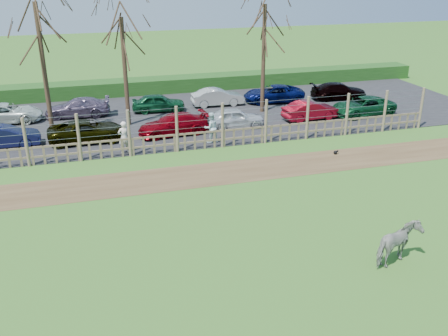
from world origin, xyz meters
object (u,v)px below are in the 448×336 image
object	(u,v)px
car_2	(87,131)
car_5	(310,110)
car_12	(274,94)
car_11	(217,97)
car_8	(6,113)
car_13	(339,91)
car_10	(158,103)
car_9	(78,108)
car_3	(173,125)
tree_left	(40,38)
tree_right	(264,33)
tree_mid	(123,46)
car_4	(235,118)
visitor_b	(211,128)
car_1	(5,137)
crow	(336,152)
car_6	(363,106)
visitor_a	(124,137)
zebra	(398,244)

from	to	relation	value
car_2	car_5	xyz separation A→B (m)	(13.86, 0.43, 0.00)
car_12	car_11	bearing A→B (deg)	-85.92
car_8	car_12	bearing A→B (deg)	-87.29
car_13	car_10	bearing A→B (deg)	93.41
car_9	car_3	bearing A→B (deg)	48.77
tree_left	tree_right	size ratio (longest dim) A/B	1.07
tree_mid	car_13	distance (m)	16.31
tree_left	car_4	size ratio (longest dim) A/B	2.24
visitor_b	car_10	bearing A→B (deg)	-86.28
tree_right	car_9	world-z (taller)	tree_right
tree_mid	car_1	distance (m)	8.42
car_1	tree_right	bearing A→B (deg)	-82.27
crow	car_10	xyz separation A→B (m)	(-7.68, 10.68, 0.53)
tree_mid	car_3	xyz separation A→B (m)	(2.32, -2.70, -4.23)
car_3	car_6	world-z (taller)	same
tree_left	car_12	xyz separation A→B (m)	(15.17, 3.63, -4.98)
tree_mid	car_2	distance (m)	5.56
car_10	car_3	bearing A→B (deg)	-173.95
crow	car_5	xyz separation A→B (m)	(1.38, 6.09, 0.53)
car_1	car_8	xyz separation A→B (m)	(-0.44, 4.94, 0.00)
visitor_a	car_2	distance (m)	3.04
visitor_b	car_8	bearing A→B (deg)	-43.04
car_11	car_12	size ratio (longest dim) A/B	0.84
car_6	car_11	world-z (taller)	same
car_2	car_9	world-z (taller)	same
tree_left	car_8	xyz separation A→B (m)	(-2.83, 3.60, -4.98)
zebra	car_3	world-z (taller)	zebra
visitor_b	car_3	world-z (taller)	visitor_b
crow	visitor_a	bearing A→B (deg)	163.13
crow	car_1	bearing A→B (deg)	160.72
car_2	car_8	bearing A→B (deg)	42.81
tree_right	car_3	size ratio (longest dim) A/B	1.78
tree_mid	visitor_a	world-z (taller)	tree_mid
tree_left	car_13	distance (m)	20.95
visitor_b	car_2	bearing A→B (deg)	-28.14
tree_right	car_12	xyz separation A→B (m)	(1.67, 2.13, -4.60)
visitor_b	car_5	size ratio (longest dim) A/B	0.47
car_6	car_10	bearing A→B (deg)	-114.29
car_11	car_12	xyz separation A→B (m)	(4.17, -0.19, 0.00)
tree_left	car_6	bearing A→B (deg)	-3.43
car_3	zebra	bearing A→B (deg)	10.19
tree_left	car_3	bearing A→B (deg)	-13.97
visitor_a	tree_right	bearing A→B (deg)	-160.23
tree_mid	crow	distance (m)	13.76
tree_mid	car_3	distance (m)	5.52
car_9	car_11	size ratio (longest dim) A/B	1.14
car_5	car_8	size ratio (longest dim) A/B	0.84
car_1	car_13	bearing A→B (deg)	-81.23
tree_left	car_4	distance (m)	11.88
car_5	car_13	bearing A→B (deg)	-51.81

